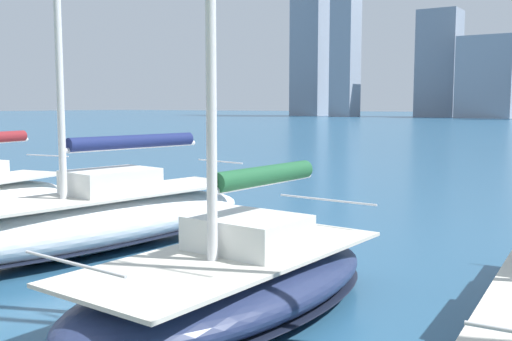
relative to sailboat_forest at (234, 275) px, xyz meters
The scene contains 2 objects.
sailboat_forest is the anchor object (origin of this frame).
sailboat_navy 5.40m from the sailboat_forest, 18.64° to the right, with size 3.84×9.39×10.56m.
Camera 1 is at (-5.97, 1.99, 3.33)m, focal length 42.00 mm.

